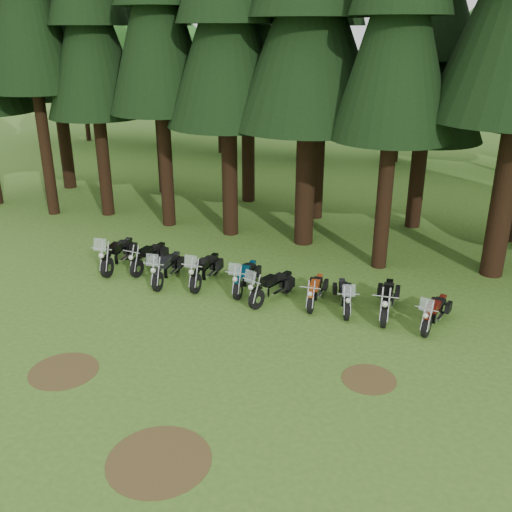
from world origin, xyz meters
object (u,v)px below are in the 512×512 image
(motorcycle_1, at_px, (149,258))
(motorcycle_8, at_px, (387,300))
(motorcycle_9, at_px, (434,313))
(motorcycle_4, at_px, (245,277))
(motorcycle_5, at_px, (272,288))
(motorcycle_6, at_px, (315,291))
(motorcycle_0, at_px, (118,255))
(motorcycle_3, at_px, (205,271))
(motorcycle_7, at_px, (344,297))
(motorcycle_2, at_px, (167,269))

(motorcycle_1, xyz_separation_m, motorcycle_8, (8.74, -0.47, 0.03))
(motorcycle_8, relative_size, motorcycle_9, 1.11)
(motorcycle_4, height_order, motorcycle_9, motorcycle_4)
(motorcycle_5, relative_size, motorcycle_6, 1.08)
(motorcycle_1, xyz_separation_m, motorcycle_6, (6.46, -0.51, -0.04))
(motorcycle_0, distance_m, motorcycle_9, 11.33)
(motorcycle_0, bearing_deg, motorcycle_5, -11.81)
(motorcycle_3, xyz_separation_m, motorcycle_7, (4.95, -0.18, -0.06))
(motorcycle_6, bearing_deg, motorcycle_4, 172.81)
(motorcycle_6, bearing_deg, motorcycle_1, 170.87)
(motorcycle_1, height_order, motorcycle_3, motorcycle_3)
(motorcycle_0, distance_m, motorcycle_1, 1.19)
(motorcycle_1, relative_size, motorcycle_9, 1.05)
(motorcycle_2, bearing_deg, motorcycle_9, -5.62)
(motorcycle_0, xyz_separation_m, motorcycle_9, (11.32, -0.42, -0.08))
(motorcycle_8, bearing_deg, motorcycle_4, 174.72)
(motorcycle_3, bearing_deg, motorcycle_7, -4.02)
(motorcycle_2, xyz_separation_m, motorcycle_7, (6.27, 0.15, -0.05))
(motorcycle_5, xyz_separation_m, motorcycle_8, (3.65, 0.37, 0.01))
(motorcycle_3, bearing_deg, motorcycle_5, -11.16)
(motorcycle_6, bearing_deg, motorcycle_0, 173.97)
(motorcycle_1, relative_size, motorcycle_3, 0.94)
(motorcycle_8, bearing_deg, motorcycle_5, -178.61)
(motorcycle_9, bearing_deg, motorcycle_8, -178.42)
(motorcycle_5, relative_size, motorcycle_7, 1.08)
(motorcycle_8, bearing_deg, motorcycle_0, 174.73)
(motorcycle_2, bearing_deg, motorcycle_7, -4.32)
(motorcycle_1, xyz_separation_m, motorcycle_3, (2.48, -0.42, 0.04))
(motorcycle_3, bearing_deg, motorcycle_6, -3.25)
(motorcycle_2, relative_size, motorcycle_7, 1.14)
(motorcycle_0, xyz_separation_m, motorcycle_3, (3.62, -0.10, -0.03))
(motorcycle_6, xyz_separation_m, motorcycle_8, (2.28, 0.04, 0.06))
(motorcycle_2, height_order, motorcycle_3, motorcycle_3)
(motorcycle_2, height_order, motorcycle_8, motorcycle_2)
(motorcycle_0, relative_size, motorcycle_4, 1.14)
(motorcycle_6, distance_m, motorcycle_8, 2.28)
(motorcycle_2, bearing_deg, motorcycle_4, 1.36)
(motorcycle_5, xyz_separation_m, motorcycle_6, (1.38, 0.33, -0.05))
(motorcycle_3, height_order, motorcycle_5, motorcycle_3)
(motorcycle_1, bearing_deg, motorcycle_3, -5.42)
(motorcycle_7, bearing_deg, motorcycle_8, -13.47)
(motorcycle_1, distance_m, motorcycle_6, 6.48)
(motorcycle_3, bearing_deg, motorcycle_9, -4.32)
(motorcycle_9, bearing_deg, motorcycle_0, -170.08)
(motorcycle_2, xyz_separation_m, motorcycle_9, (9.03, 0.01, -0.04))
(motorcycle_5, bearing_deg, motorcycle_9, 21.01)
(motorcycle_1, distance_m, motorcycle_4, 4.00)
(motorcycle_1, height_order, motorcycle_7, motorcycle_7)
(motorcycle_1, bearing_deg, motorcycle_2, -28.61)
(motorcycle_3, relative_size, motorcycle_8, 1.00)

